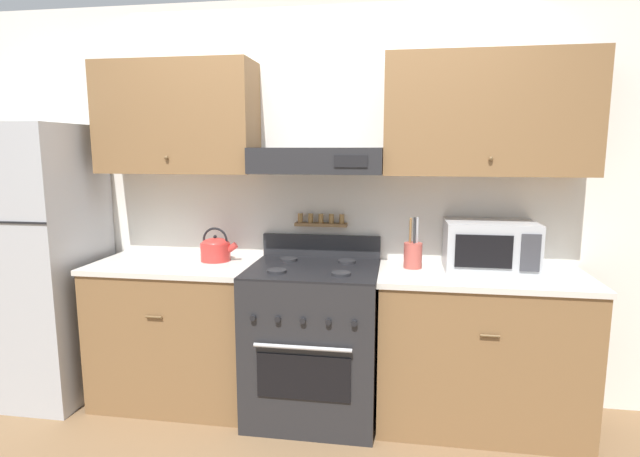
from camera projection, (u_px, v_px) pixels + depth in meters
ground_plane at (306, 436)px, 2.85m from camera, size 16.00×16.00×0.00m
wall_back at (327, 177)px, 3.18m from camera, size 5.20×0.46×2.55m
counter_left at (178, 331)px, 3.23m from camera, size 1.02×0.62×0.92m
counter_right at (479, 349)px, 2.93m from camera, size 1.19×0.62×0.92m
stove_range at (314, 340)px, 3.05m from camera, size 0.77×0.69×1.07m
refrigerator at (34, 263)px, 3.26m from camera, size 0.76×0.69×1.78m
tea_kettle at (216, 249)px, 3.19m from camera, size 0.24×0.19×0.22m
microwave at (490, 246)px, 2.93m from camera, size 0.52×0.36×0.29m
utensil_crock at (413, 254)px, 3.00m from camera, size 0.11×0.11×0.31m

